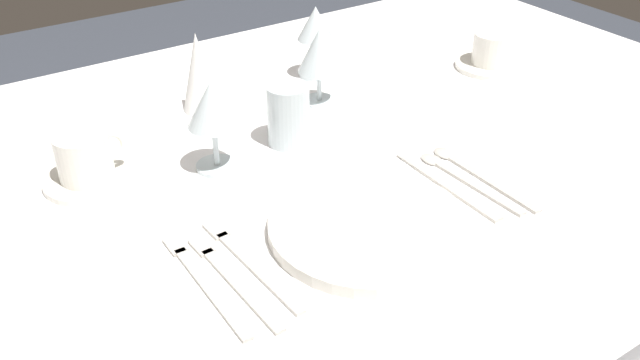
{
  "coord_description": "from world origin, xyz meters",
  "views": [
    {
      "loc": [
        -0.49,
        -0.81,
        1.3
      ],
      "look_at": [
        -0.02,
        -0.1,
        0.76
      ],
      "focal_mm": 38.83,
      "sensor_mm": 36.0,
      "label": 1
    }
  ],
  "objects_px": {
    "fork_outer": "(247,260)",
    "spoon_dessert": "(471,170)",
    "dinner_knife": "(449,186)",
    "coffee_cup_left": "(493,48)",
    "wine_glass_right": "(319,53)",
    "wine_glass_centre": "(316,28)",
    "fork_inner": "(230,277)",
    "wine_glass_left": "(212,108)",
    "drink_tumbler": "(288,118)",
    "dinner_plate": "(370,227)",
    "napkin_folded": "(199,72)",
    "spoon_soup": "(457,175)",
    "coffee_cup_right": "(85,156)",
    "fork_salad": "(202,279)"
  },
  "relations": [
    {
      "from": "fork_outer",
      "to": "napkin_folded",
      "type": "bearing_deg",
      "value": 71.66
    },
    {
      "from": "wine_glass_centre",
      "to": "drink_tumbler",
      "type": "distance_m",
      "value": 0.28
    },
    {
      "from": "coffee_cup_right",
      "to": "dinner_knife",
      "type": "bearing_deg",
      "value": -35.36
    },
    {
      "from": "wine_glass_centre",
      "to": "drink_tumbler",
      "type": "xyz_separation_m",
      "value": [
        -0.19,
        -0.2,
        -0.05
      ]
    },
    {
      "from": "coffee_cup_left",
      "to": "drink_tumbler",
      "type": "bearing_deg",
      "value": -175.65
    },
    {
      "from": "coffee_cup_left",
      "to": "wine_glass_left",
      "type": "bearing_deg",
      "value": -176.03
    },
    {
      "from": "fork_inner",
      "to": "wine_glass_left",
      "type": "bearing_deg",
      "value": 66.76
    },
    {
      "from": "dinner_plate",
      "to": "wine_glass_right",
      "type": "distance_m",
      "value": 0.41
    },
    {
      "from": "fork_outer",
      "to": "spoon_dessert",
      "type": "height_order",
      "value": "spoon_dessert"
    },
    {
      "from": "spoon_dessert",
      "to": "wine_glass_right",
      "type": "distance_m",
      "value": 0.35
    },
    {
      "from": "dinner_plate",
      "to": "wine_glass_right",
      "type": "height_order",
      "value": "wine_glass_right"
    },
    {
      "from": "fork_salad",
      "to": "wine_glass_left",
      "type": "distance_m",
      "value": 0.29
    },
    {
      "from": "dinner_plate",
      "to": "spoon_dessert",
      "type": "xyz_separation_m",
      "value": [
        0.23,
        0.04,
        -0.01
      ]
    },
    {
      "from": "drink_tumbler",
      "to": "wine_glass_left",
      "type": "bearing_deg",
      "value": -177.47
    },
    {
      "from": "wine_glass_right",
      "to": "wine_glass_centre",
      "type": "bearing_deg",
      "value": 59.5
    },
    {
      "from": "coffee_cup_left",
      "to": "wine_glass_right",
      "type": "xyz_separation_m",
      "value": [
        -0.38,
        0.06,
        0.05
      ]
    },
    {
      "from": "fork_outer",
      "to": "spoon_dessert",
      "type": "xyz_separation_m",
      "value": [
        0.39,
        0.0,
        0.0
      ]
    },
    {
      "from": "coffee_cup_left",
      "to": "spoon_soup",
      "type": "bearing_deg",
      "value": -141.87
    },
    {
      "from": "coffee_cup_left",
      "to": "napkin_folded",
      "type": "height_order",
      "value": "napkin_folded"
    },
    {
      "from": "dinner_plate",
      "to": "dinner_knife",
      "type": "bearing_deg",
      "value": 7.53
    },
    {
      "from": "fork_outer",
      "to": "wine_glass_left",
      "type": "distance_m",
      "value": 0.26
    },
    {
      "from": "fork_outer",
      "to": "drink_tumbler",
      "type": "relative_size",
      "value": 2.18
    },
    {
      "from": "wine_glass_centre",
      "to": "fork_salad",
      "type": "bearing_deg",
      "value": -136.18
    },
    {
      "from": "dinner_plate",
      "to": "coffee_cup_right",
      "type": "bearing_deg",
      "value": 129.42
    },
    {
      "from": "dinner_knife",
      "to": "spoon_soup",
      "type": "bearing_deg",
      "value": 26.76
    },
    {
      "from": "wine_glass_left",
      "to": "fork_outer",
      "type": "bearing_deg",
      "value": -107.59
    },
    {
      "from": "spoon_soup",
      "to": "fork_outer",
      "type": "bearing_deg",
      "value": -179.61
    },
    {
      "from": "drink_tumbler",
      "to": "napkin_folded",
      "type": "xyz_separation_m",
      "value": [
        -0.07,
        0.19,
        0.03
      ]
    },
    {
      "from": "spoon_soup",
      "to": "coffee_cup_left",
      "type": "height_order",
      "value": "coffee_cup_left"
    },
    {
      "from": "wine_glass_left",
      "to": "wine_glass_right",
      "type": "bearing_deg",
      "value": 21.79
    },
    {
      "from": "dinner_plate",
      "to": "dinner_knife",
      "type": "relative_size",
      "value": 1.26
    },
    {
      "from": "spoon_soup",
      "to": "wine_glass_right",
      "type": "height_order",
      "value": "wine_glass_right"
    },
    {
      "from": "spoon_dessert",
      "to": "coffee_cup_left",
      "type": "xyz_separation_m",
      "value": [
        0.32,
        0.27,
        0.04
      ]
    },
    {
      "from": "coffee_cup_left",
      "to": "coffee_cup_right",
      "type": "xyz_separation_m",
      "value": [
        -0.82,
        0.02,
        0.0
      ]
    },
    {
      "from": "wine_glass_left",
      "to": "coffee_cup_left",
      "type": "bearing_deg",
      "value": 3.97
    },
    {
      "from": "dinner_plate",
      "to": "spoon_soup",
      "type": "relative_size",
      "value": 1.33
    },
    {
      "from": "dinner_plate",
      "to": "spoon_soup",
      "type": "bearing_deg",
      "value": 10.97
    },
    {
      "from": "napkin_folded",
      "to": "wine_glass_right",
      "type": "bearing_deg",
      "value": -26.12
    },
    {
      "from": "fork_outer",
      "to": "coffee_cup_left",
      "type": "height_order",
      "value": "coffee_cup_left"
    },
    {
      "from": "coffee_cup_left",
      "to": "napkin_folded",
      "type": "distance_m",
      "value": 0.59
    },
    {
      "from": "dinner_plate",
      "to": "napkin_folded",
      "type": "distance_m",
      "value": 0.47
    },
    {
      "from": "fork_outer",
      "to": "wine_glass_right",
      "type": "height_order",
      "value": "wine_glass_right"
    },
    {
      "from": "napkin_folded",
      "to": "drink_tumbler",
      "type": "bearing_deg",
      "value": -71.06
    },
    {
      "from": "dinner_knife",
      "to": "coffee_cup_left",
      "type": "distance_m",
      "value": 0.48
    },
    {
      "from": "fork_inner",
      "to": "coffee_cup_right",
      "type": "distance_m",
      "value": 0.33
    },
    {
      "from": "wine_glass_centre",
      "to": "napkin_folded",
      "type": "xyz_separation_m",
      "value": [
        -0.25,
        -0.01,
        -0.03
      ]
    },
    {
      "from": "coffee_cup_left",
      "to": "wine_glass_right",
      "type": "relative_size",
      "value": 0.71
    },
    {
      "from": "spoon_dessert",
      "to": "wine_glass_centre",
      "type": "xyz_separation_m",
      "value": [
        0.0,
        0.44,
        0.1
      ]
    },
    {
      "from": "dinner_plate",
      "to": "napkin_folded",
      "type": "height_order",
      "value": "napkin_folded"
    },
    {
      "from": "drink_tumbler",
      "to": "dinner_knife",
      "type": "bearing_deg",
      "value": -63.29
    }
  ]
}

